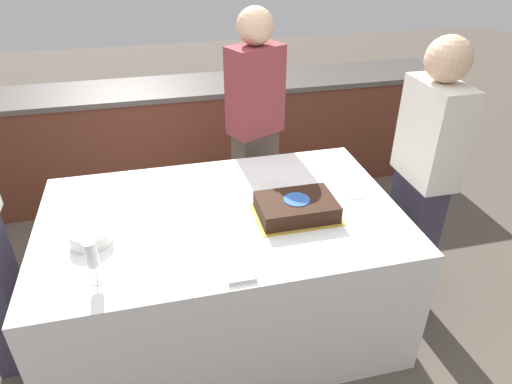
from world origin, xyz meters
TOP-DOWN VIEW (x-y plane):
  - ground_plane at (0.00, 0.00)m, footprint 14.00×14.00m
  - back_counter at (0.00, 1.65)m, footprint 4.40×0.58m
  - dining_table at (0.00, 0.00)m, footprint 1.84×1.15m
  - cake at (0.37, -0.10)m, footprint 0.43×0.30m
  - plate_stack at (-0.63, -0.10)m, footprint 0.19×0.19m
  - wine_glass at (-0.59, -0.38)m, footprint 0.06×0.06m
  - side_plate_near_cake at (0.33, 0.18)m, footprint 0.17×0.17m
  - side_plate_right_edge at (0.74, 0.04)m, footprint 0.17×0.17m
  - utensil_pile at (-0.00, -0.50)m, footprint 0.12×0.09m
  - person_cutting_cake at (0.37, 0.80)m, footprint 0.39×0.32m
  - person_seated_right at (1.14, 0.00)m, footprint 0.23×0.38m

SIDE VIEW (x-z plane):
  - ground_plane at x=0.00m, z-range 0.00..0.00m
  - dining_table at x=0.00m, z-range 0.00..0.77m
  - back_counter at x=0.00m, z-range 0.00..0.92m
  - side_plate_near_cake at x=0.33m, z-range 0.77..0.77m
  - side_plate_right_edge at x=0.74m, z-range 0.77..0.77m
  - utensil_pile at x=0.00m, z-range 0.77..0.79m
  - plate_stack at x=-0.63m, z-range 0.77..0.84m
  - cake at x=0.37m, z-range 0.77..0.86m
  - person_seated_right at x=1.14m, z-range 0.04..1.64m
  - person_cutting_cake at x=0.37m, z-range 0.05..1.68m
  - wine_glass at x=-0.59m, z-range 0.80..1.00m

